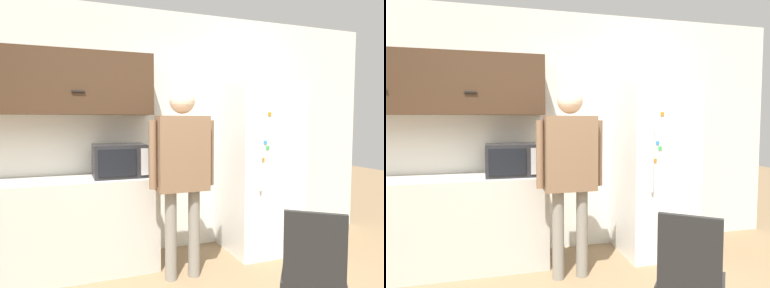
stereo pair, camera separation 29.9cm
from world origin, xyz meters
The scene contains 7 objects.
back_wall centered at (0.00, 2.11, 1.35)m, with size 6.00×0.06×2.70m.
counter centered at (-1.08, 1.79, 0.46)m, with size 2.24×0.58×0.92m.
upper_cabinets centered at (-1.08, 1.90, 1.84)m, with size 2.24×0.38×0.61m.
microwave centered at (-0.31, 1.77, 1.08)m, with size 0.51×0.38×0.33m.
person centered at (0.20, 1.31, 1.10)m, with size 0.63×0.24×1.78m.
refrigerator centered at (1.26, 1.71, 0.94)m, with size 0.75×0.75×1.89m.
chair centered at (0.70, 0.11, 0.50)m, with size 0.57×0.57×0.91m.
Camera 1 is at (-0.81, -1.66, 1.48)m, focal length 32.00 mm.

